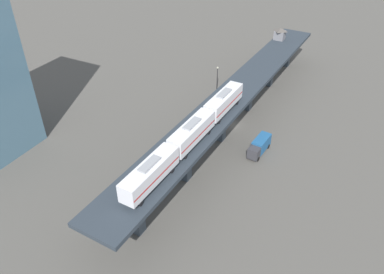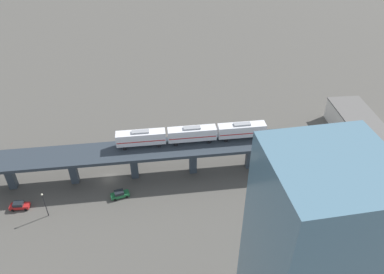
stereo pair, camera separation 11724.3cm
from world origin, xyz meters
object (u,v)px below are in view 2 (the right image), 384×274
(subway_train, at_px, (192,134))
(delivery_truck, at_px, (136,149))
(street_car_green, at_px, (120,194))
(office_tower, at_px, (310,255))
(street_lamp, at_px, (45,203))
(warehouse_building, at_px, (361,132))
(street_car_red, at_px, (19,205))

(subway_train, xyz_separation_m, delivery_truck, (-8.39, -14.23, -9.38))
(subway_train, height_order, street_car_green, subway_train)
(delivery_truck, bearing_deg, office_tower, 25.48)
(street_lamp, distance_m, office_tower, 57.51)
(street_lamp, xyz_separation_m, warehouse_building, (-13.99, 84.82, -0.70))
(street_lamp, bearing_deg, delivery_truck, 132.38)
(delivery_truck, xyz_separation_m, office_tower, (51.44, 24.51, 16.24))
(street_car_green, bearing_deg, subway_train, 111.87)
(subway_train, relative_size, street_car_red, 8.19)
(subway_train, height_order, delivery_truck, subway_train)
(subway_train, distance_m, street_car_red, 43.91)
(street_lamp, bearing_deg, street_car_green, 101.03)
(delivery_truck, distance_m, street_lamp, 28.56)
(street_car_green, relative_size, office_tower, 0.13)
(subway_train, relative_size, street_lamp, 5.37)
(subway_train, relative_size, delivery_truck, 5.06)
(subway_train, distance_m, street_lamp, 37.53)
(street_lamp, relative_size, office_tower, 0.19)
(warehouse_building, distance_m, office_tower, 62.41)
(warehouse_building, bearing_deg, street_car_green, -81.03)
(delivery_truck, bearing_deg, warehouse_building, 85.35)
(street_car_red, height_order, street_lamp, street_lamp)
(street_car_green, relative_size, delivery_truck, 0.63)
(office_tower, bearing_deg, street_lamp, -125.31)
(subway_train, bearing_deg, warehouse_building, 93.69)
(delivery_truck, bearing_deg, street_car_red, -60.57)
(delivery_truck, distance_m, warehouse_building, 64.02)
(subway_train, relative_size, street_car_green, 8.03)
(street_car_green, bearing_deg, warehouse_building, 98.97)
(subway_train, bearing_deg, street_car_red, -80.12)
(street_lamp, bearing_deg, warehouse_building, 99.37)
(subway_train, distance_m, warehouse_building, 50.27)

